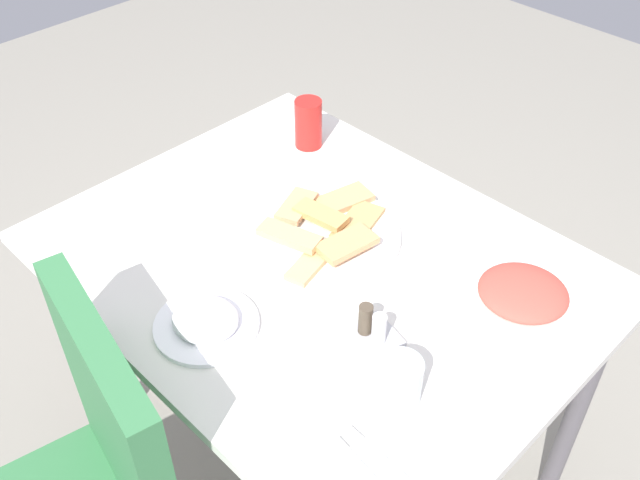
% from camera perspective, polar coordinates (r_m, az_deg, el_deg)
% --- Properties ---
extents(ground_plane, '(6.00, 6.00, 0.00)m').
position_cam_1_polar(ground_plane, '(2.05, -0.13, -17.32)').
color(ground_plane, gray).
extents(dining_table, '(1.07, 0.84, 0.75)m').
position_cam_1_polar(dining_table, '(1.52, -0.17, -4.05)').
color(dining_table, silver).
rests_on(dining_table, ground_plane).
extents(pide_platter, '(0.33, 0.34, 0.05)m').
position_cam_1_polar(pide_platter, '(1.51, 0.34, 0.63)').
color(pide_platter, white).
rests_on(pide_platter, dining_table).
extents(salad_plate_greens, '(0.19, 0.19, 0.04)m').
position_cam_1_polar(salad_plate_greens, '(1.34, -8.99, -6.37)').
color(salad_plate_greens, white).
rests_on(salad_plate_greens, dining_table).
extents(salad_plate_rice, '(0.23, 0.23, 0.04)m').
position_cam_1_polar(salad_plate_rice, '(1.42, 15.70, -4.16)').
color(salad_plate_rice, white).
rests_on(salad_plate_rice, dining_table).
extents(soda_can, '(0.09, 0.09, 0.12)m').
position_cam_1_polar(soda_can, '(1.76, -0.93, 9.18)').
color(soda_can, red).
rests_on(soda_can, dining_table).
extents(drinking_glass, '(0.07, 0.07, 0.09)m').
position_cam_1_polar(drinking_glass, '(1.21, 6.30, -11.01)').
color(drinking_glass, silver).
rests_on(drinking_glass, dining_table).
extents(paper_napkin, '(0.13, 0.13, 0.00)m').
position_cam_1_polar(paper_napkin, '(1.16, 4.55, -17.75)').
color(paper_napkin, white).
rests_on(paper_napkin, dining_table).
extents(fork, '(0.17, 0.02, 0.00)m').
position_cam_1_polar(fork, '(1.16, 5.18, -17.10)').
color(fork, silver).
rests_on(fork, paper_napkin).
extents(spoon, '(0.17, 0.04, 0.00)m').
position_cam_1_polar(spoon, '(1.15, 3.93, -18.21)').
color(spoon, silver).
rests_on(spoon, paper_napkin).
extents(condiment_caddy, '(0.11, 0.11, 0.07)m').
position_cam_1_polar(condiment_caddy, '(1.30, 4.10, -7.21)').
color(condiment_caddy, '#B2B2B7').
rests_on(condiment_caddy, dining_table).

